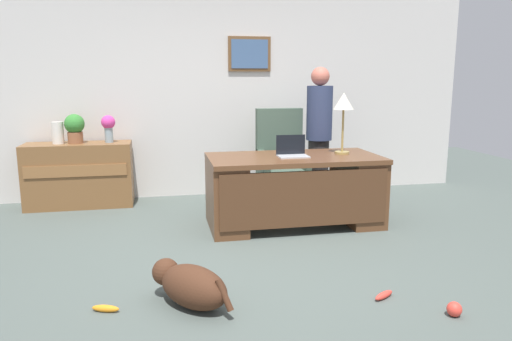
{
  "coord_description": "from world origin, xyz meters",
  "views": [
    {
      "loc": [
        -0.79,
        -3.96,
        1.59
      ],
      "look_at": [
        0.07,
        0.3,
        0.75
      ],
      "focal_mm": 33.84,
      "sensor_mm": 36.0,
      "label": 1
    }
  ],
  "objects_px": {
    "potted_plant": "(75,127)",
    "dog_toy_bone": "(106,308)",
    "armchair": "(282,162)",
    "vase_with_flowers": "(108,126)",
    "laptop": "(292,151)",
    "dog_lying": "(190,285)",
    "vase_empty": "(58,133)",
    "dog_toy_ball": "(454,309)",
    "credenza": "(79,175)",
    "dog_toy_plush": "(384,295)",
    "desk": "(294,188)",
    "desk_lamp": "(344,105)",
    "person_standing": "(319,134)"
  },
  "relations": [
    {
      "from": "potted_plant",
      "to": "dog_toy_bone",
      "type": "distance_m",
      "value": 3.2
    },
    {
      "from": "armchair",
      "to": "vase_with_flowers",
      "type": "xyz_separation_m",
      "value": [
        -2.14,
        0.32,
        0.48
      ]
    },
    {
      "from": "armchair",
      "to": "laptop",
      "type": "distance_m",
      "value": 1.04
    },
    {
      "from": "dog_lying",
      "to": "vase_empty",
      "type": "distance_m",
      "value": 3.4
    },
    {
      "from": "vase_empty",
      "to": "dog_toy_ball",
      "type": "height_order",
      "value": "vase_empty"
    },
    {
      "from": "credenza",
      "to": "laptop",
      "type": "xyz_separation_m",
      "value": [
        2.38,
        -1.3,
        0.42
      ]
    },
    {
      "from": "credenza",
      "to": "dog_toy_bone",
      "type": "height_order",
      "value": "credenza"
    },
    {
      "from": "laptop",
      "to": "dog_toy_plush",
      "type": "bearing_deg",
      "value": -84.4
    },
    {
      "from": "desk",
      "to": "desk_lamp",
      "type": "distance_m",
      "value": 1.05
    },
    {
      "from": "laptop",
      "to": "dog_toy_plush",
      "type": "xyz_separation_m",
      "value": [
        0.18,
        -1.87,
        -0.79
      ]
    },
    {
      "from": "desk_lamp",
      "to": "credenza",
      "type": "bearing_deg",
      "value": 157.56
    },
    {
      "from": "potted_plant",
      "to": "dog_toy_ball",
      "type": "relative_size",
      "value": 3.54
    },
    {
      "from": "armchair",
      "to": "person_standing",
      "type": "height_order",
      "value": "person_standing"
    },
    {
      "from": "desk_lamp",
      "to": "armchair",
      "type": "bearing_deg",
      "value": 116.43
    },
    {
      "from": "desk_lamp",
      "to": "vase_with_flowers",
      "type": "bearing_deg",
      "value": 154.63
    },
    {
      "from": "desk",
      "to": "potted_plant",
      "type": "distance_m",
      "value": 2.82
    },
    {
      "from": "potted_plant",
      "to": "credenza",
      "type": "bearing_deg",
      "value": -4.56
    },
    {
      "from": "armchair",
      "to": "dog_toy_plush",
      "type": "xyz_separation_m",
      "value": [
        0.04,
        -2.86,
        -0.5
      ]
    },
    {
      "from": "credenza",
      "to": "armchair",
      "type": "relative_size",
      "value": 1.07
    },
    {
      "from": "dog_toy_plush",
      "to": "armchair",
      "type": "bearing_deg",
      "value": 90.8
    },
    {
      "from": "dog_lying",
      "to": "laptop",
      "type": "relative_size",
      "value": 1.96
    },
    {
      "from": "person_standing",
      "to": "vase_with_flowers",
      "type": "relative_size",
      "value": 5.07
    },
    {
      "from": "desk",
      "to": "dog_toy_plush",
      "type": "distance_m",
      "value": 1.91
    },
    {
      "from": "potted_plant",
      "to": "dog_toy_plush",
      "type": "bearing_deg",
      "value": -50.94
    },
    {
      "from": "credenza",
      "to": "laptop",
      "type": "bearing_deg",
      "value": -28.72
    },
    {
      "from": "dog_lying",
      "to": "laptop",
      "type": "xyz_separation_m",
      "value": [
        1.21,
        1.7,
        0.66
      ]
    },
    {
      "from": "credenza",
      "to": "dog_toy_plush",
      "type": "height_order",
      "value": "credenza"
    },
    {
      "from": "laptop",
      "to": "potted_plant",
      "type": "relative_size",
      "value": 0.89
    },
    {
      "from": "desk_lamp",
      "to": "person_standing",
      "type": "bearing_deg",
      "value": 91.62
    },
    {
      "from": "credenza",
      "to": "dog_toy_bone",
      "type": "relative_size",
      "value": 6.56
    },
    {
      "from": "dog_toy_bone",
      "to": "dog_lying",
      "type": "bearing_deg",
      "value": -1.92
    },
    {
      "from": "vase_with_flowers",
      "to": "dog_lying",
      "type": "bearing_deg",
      "value": -75.37
    },
    {
      "from": "desk_lamp",
      "to": "vase_with_flowers",
      "type": "relative_size",
      "value": 1.97
    },
    {
      "from": "dog_toy_plush",
      "to": "potted_plant",
      "type": "bearing_deg",
      "value": 129.06
    },
    {
      "from": "desk",
      "to": "person_standing",
      "type": "distance_m",
      "value": 1.09
    },
    {
      "from": "vase_with_flowers",
      "to": "dog_toy_ball",
      "type": "bearing_deg",
      "value": -54.35
    },
    {
      "from": "credenza",
      "to": "person_standing",
      "type": "relative_size",
      "value": 0.75
    },
    {
      "from": "credenza",
      "to": "dog_lying",
      "type": "xyz_separation_m",
      "value": [
        1.17,
        -3.0,
        -0.24
      ]
    },
    {
      "from": "potted_plant",
      "to": "dog_toy_ball",
      "type": "xyz_separation_m",
      "value": [
        2.92,
        -3.52,
        -0.94
      ]
    },
    {
      "from": "credenza",
      "to": "laptop",
      "type": "relative_size",
      "value": 4.0
    },
    {
      "from": "credenza",
      "to": "dog_lying",
      "type": "bearing_deg",
      "value": -68.79
    },
    {
      "from": "desk_lamp",
      "to": "dog_toy_bone",
      "type": "relative_size",
      "value": 3.42
    },
    {
      "from": "desk_lamp",
      "to": "dog_toy_plush",
      "type": "xyz_separation_m",
      "value": [
        -0.41,
        -1.95,
        -1.27
      ]
    },
    {
      "from": "dog_lying",
      "to": "dog_toy_plush",
      "type": "height_order",
      "value": "dog_lying"
    },
    {
      "from": "armchair",
      "to": "person_standing",
      "type": "bearing_deg",
      "value": -21.89
    },
    {
      "from": "vase_with_flowers",
      "to": "potted_plant",
      "type": "distance_m",
      "value": 0.4
    },
    {
      "from": "credenza",
      "to": "armchair",
      "type": "distance_m",
      "value": 2.54
    },
    {
      "from": "credenza",
      "to": "dog_toy_ball",
      "type": "bearing_deg",
      "value": -50.45
    },
    {
      "from": "dog_lying",
      "to": "desk_lamp",
      "type": "xyz_separation_m",
      "value": [
        1.81,
        1.78,
        1.14
      ]
    },
    {
      "from": "person_standing",
      "to": "dog_toy_plush",
      "type": "relative_size",
      "value": 8.61
    }
  ]
}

